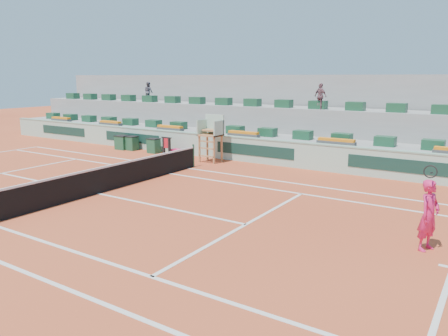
{
  "coord_description": "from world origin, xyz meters",
  "views": [
    {
      "loc": [
        12.55,
        -10.67,
        4.3
      ],
      "look_at": [
        4.0,
        2.5,
        1.0
      ],
      "focal_mm": 35.0,
      "sensor_mm": 36.0,
      "label": 1
    }
  ],
  "objects_px": {
    "umpire_chair": "(212,132)",
    "tennis_player": "(429,215)",
    "player_bag": "(178,152)",
    "drink_cooler_a": "(154,146)"
  },
  "relations": [
    {
      "from": "umpire_chair",
      "to": "tennis_player",
      "type": "distance_m",
      "value": 13.03
    },
    {
      "from": "player_bag",
      "to": "drink_cooler_a",
      "type": "height_order",
      "value": "drink_cooler_a"
    },
    {
      "from": "drink_cooler_a",
      "to": "tennis_player",
      "type": "xyz_separation_m",
      "value": [
        15.45,
        -6.99,
        0.49
      ]
    },
    {
      "from": "player_bag",
      "to": "tennis_player",
      "type": "bearing_deg",
      "value": -27.29
    },
    {
      "from": "tennis_player",
      "to": "drink_cooler_a",
      "type": "bearing_deg",
      "value": 155.64
    },
    {
      "from": "player_bag",
      "to": "drink_cooler_a",
      "type": "bearing_deg",
      "value": -177.3
    },
    {
      "from": "player_bag",
      "to": "tennis_player",
      "type": "relative_size",
      "value": 0.35
    },
    {
      "from": "umpire_chair",
      "to": "tennis_player",
      "type": "height_order",
      "value": "umpire_chair"
    },
    {
      "from": "player_bag",
      "to": "umpire_chair",
      "type": "distance_m",
      "value": 2.91
    },
    {
      "from": "drink_cooler_a",
      "to": "tennis_player",
      "type": "height_order",
      "value": "tennis_player"
    }
  ]
}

